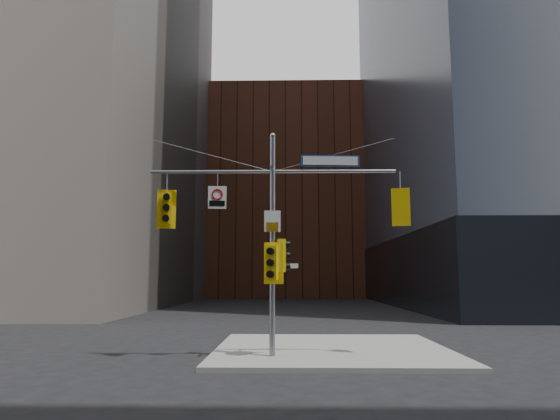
{
  "coord_description": "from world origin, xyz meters",
  "views": [
    {
      "loc": [
        0.57,
        -13.94,
        2.58
      ],
      "look_at": [
        0.24,
        2.0,
        4.73
      ],
      "focal_mm": 32.0,
      "sensor_mm": 36.0,
      "label": 1
    }
  ],
  "objects_px": {
    "signal_assembly": "(272,220)",
    "traffic_light_west_arm": "(166,208)",
    "regulatory_sign_arm": "(217,197)",
    "traffic_light_pole_side": "(283,255)",
    "traffic_light_pole_front": "(272,263)",
    "street_sign_blade": "(330,161)",
    "traffic_light_east_arm": "(401,208)"
  },
  "relations": [
    {
      "from": "traffic_light_pole_front",
      "to": "street_sign_blade",
      "type": "height_order",
      "value": "street_sign_blade"
    },
    {
      "from": "traffic_light_pole_front",
      "to": "traffic_light_pole_side",
      "type": "bearing_deg",
      "value": 54.8
    },
    {
      "from": "traffic_light_west_arm",
      "to": "traffic_light_east_arm",
      "type": "bearing_deg",
      "value": -12.2
    },
    {
      "from": "traffic_light_pole_side",
      "to": "regulatory_sign_arm",
      "type": "bearing_deg",
      "value": 79.47
    },
    {
      "from": "street_sign_blade",
      "to": "traffic_light_east_arm",
      "type": "bearing_deg",
      "value": -3.8
    },
    {
      "from": "traffic_light_pole_side",
      "to": "traffic_light_pole_front",
      "type": "height_order",
      "value": "traffic_light_pole_side"
    },
    {
      "from": "signal_assembly",
      "to": "traffic_light_pole_front",
      "type": "distance_m",
      "value": 1.42
    },
    {
      "from": "traffic_light_pole_side",
      "to": "street_sign_blade",
      "type": "xyz_separation_m",
      "value": [
        1.56,
        -0.01,
        3.08
      ]
    },
    {
      "from": "traffic_light_west_arm",
      "to": "street_sign_blade",
      "type": "xyz_separation_m",
      "value": [
        5.34,
        -0.01,
        1.55
      ]
    },
    {
      "from": "traffic_light_west_arm",
      "to": "regulatory_sign_arm",
      "type": "xyz_separation_m",
      "value": [
        1.66,
        -0.03,
        0.37
      ]
    },
    {
      "from": "traffic_light_east_arm",
      "to": "signal_assembly",
      "type": "bearing_deg",
      "value": 13.8
    },
    {
      "from": "traffic_light_pole_side",
      "to": "traffic_light_pole_front",
      "type": "distance_m",
      "value": 0.49
    },
    {
      "from": "traffic_light_west_arm",
      "to": "traffic_light_pole_front",
      "type": "relative_size",
      "value": 0.98
    },
    {
      "from": "signal_assembly",
      "to": "traffic_light_pole_front",
      "type": "bearing_deg",
      "value": -89.68
    },
    {
      "from": "traffic_light_west_arm",
      "to": "regulatory_sign_arm",
      "type": "relative_size",
      "value": 1.73
    },
    {
      "from": "traffic_light_east_arm",
      "to": "regulatory_sign_arm",
      "type": "distance_m",
      "value": 5.94
    },
    {
      "from": "traffic_light_east_arm",
      "to": "traffic_light_west_arm",
      "type": "bearing_deg",
      "value": 13.69
    },
    {
      "from": "traffic_light_west_arm",
      "to": "signal_assembly",
      "type": "bearing_deg",
      "value": -12.32
    },
    {
      "from": "traffic_light_west_arm",
      "to": "street_sign_blade",
      "type": "relative_size",
      "value": 0.67
    },
    {
      "from": "street_sign_blade",
      "to": "regulatory_sign_arm",
      "type": "height_order",
      "value": "street_sign_blade"
    },
    {
      "from": "traffic_light_east_arm",
      "to": "street_sign_blade",
      "type": "bearing_deg",
      "value": 13.73
    },
    {
      "from": "traffic_light_east_arm",
      "to": "traffic_light_pole_front",
      "type": "distance_m",
      "value": 4.51
    },
    {
      "from": "traffic_light_west_arm",
      "to": "regulatory_sign_arm",
      "type": "bearing_deg",
      "value": -13.26
    },
    {
      "from": "traffic_light_pole_front",
      "to": "regulatory_sign_arm",
      "type": "bearing_deg",
      "value": -174.32
    },
    {
      "from": "traffic_light_pole_front",
      "to": "street_sign_blade",
      "type": "distance_m",
      "value": 3.83
    },
    {
      "from": "traffic_light_pole_side",
      "to": "street_sign_blade",
      "type": "height_order",
      "value": "street_sign_blade"
    },
    {
      "from": "traffic_light_east_arm",
      "to": "regulatory_sign_arm",
      "type": "height_order",
      "value": "regulatory_sign_arm"
    },
    {
      "from": "signal_assembly",
      "to": "traffic_light_west_arm",
      "type": "bearing_deg",
      "value": 179.78
    },
    {
      "from": "traffic_light_pole_front",
      "to": "regulatory_sign_arm",
      "type": "height_order",
      "value": "regulatory_sign_arm"
    },
    {
      "from": "signal_assembly",
      "to": "traffic_light_east_arm",
      "type": "relative_size",
      "value": 6.58
    },
    {
      "from": "traffic_light_west_arm",
      "to": "regulatory_sign_arm",
      "type": "height_order",
      "value": "regulatory_sign_arm"
    },
    {
      "from": "traffic_light_pole_front",
      "to": "traffic_light_west_arm",
      "type": "bearing_deg",
      "value": -171.14
    }
  ]
}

